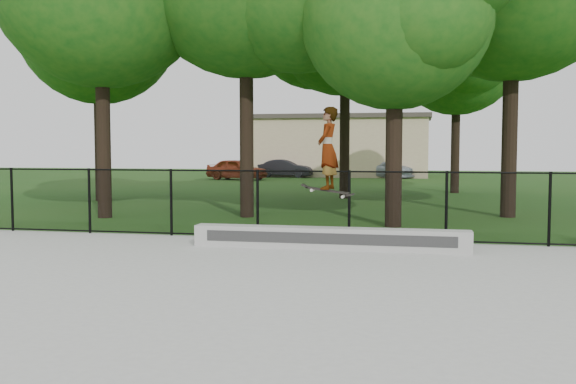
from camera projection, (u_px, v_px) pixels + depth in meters
name	position (u px, v px, depth m)	size (l,w,h in m)	color
ground	(145.00, 306.00, 8.25)	(100.00, 100.00, 0.00)	#1F5718
concrete_slab	(145.00, 304.00, 8.25)	(14.00, 12.00, 0.06)	#A2A29D
grind_ledge	(329.00, 238.00, 12.48)	(5.39, 0.40, 0.42)	#A2A39E
car_a	(237.00, 169.00, 40.32)	(1.56, 3.86, 1.32)	#97361B
car_b	(286.00, 168.00, 43.47)	(1.29, 3.34, 1.22)	black
car_c	(382.00, 168.00, 42.98)	(1.89, 4.27, 1.35)	#99A3AE
skater_airborne	(328.00, 150.00, 12.36)	(0.84, 0.62, 1.74)	black
chainlink_fence	(258.00, 204.00, 13.96)	(16.06, 0.06, 1.50)	black
tree_row	(306.00, 2.00, 21.35)	(20.75, 18.41, 10.77)	black
distant_building	(342.00, 146.00, 45.64)	(12.40, 6.40, 4.30)	#CFB791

